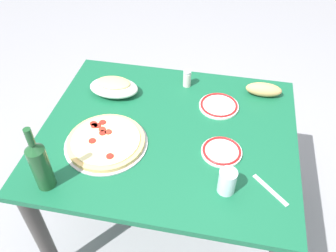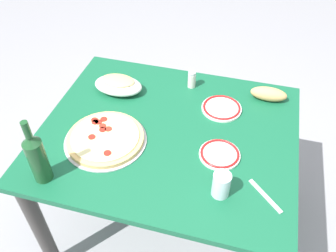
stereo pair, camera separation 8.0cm
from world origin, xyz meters
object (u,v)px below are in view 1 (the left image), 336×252
at_px(pepperoni_pizza, 106,142).
at_px(water_glass, 227,181).
at_px(side_plate_near, 219,105).
at_px(baked_pasta_dish, 114,87).
at_px(bread_loaf, 264,90).
at_px(dining_table, 168,150).
at_px(spice_shaker, 187,79).
at_px(side_plate_far, 222,151).
at_px(wine_bottle, 40,164).

bearing_deg(pepperoni_pizza, water_glass, -15.23).
bearing_deg(side_plate_near, baked_pasta_dish, 179.70).
height_order(pepperoni_pizza, bread_loaf, bread_loaf).
xyz_separation_m(baked_pasta_dish, side_plate_near, (0.51, -0.00, -0.03)).
bearing_deg(pepperoni_pizza, dining_table, 27.97).
bearing_deg(pepperoni_pizza, spice_shaker, 60.07).
distance_m(side_plate_near, side_plate_far, 0.29).
height_order(water_glass, side_plate_near, water_glass).
xyz_separation_m(pepperoni_pizza, baked_pasta_dish, (-0.07, 0.34, 0.03)).
distance_m(pepperoni_pizza, wine_bottle, 0.31).
relative_size(water_glass, bread_loaf, 0.60).
bearing_deg(spice_shaker, water_glass, -68.14).
distance_m(side_plate_far, spice_shaker, 0.48).
bearing_deg(spice_shaker, bread_loaf, -0.45).
relative_size(pepperoni_pizza, baked_pasta_dish, 1.47).
distance_m(bread_loaf, spice_shaker, 0.38).
xyz_separation_m(pepperoni_pizza, water_glass, (0.52, -0.14, 0.04)).
bearing_deg(pepperoni_pizza, wine_bottle, -122.06).
height_order(wine_bottle, bread_loaf, wine_bottle).
bearing_deg(bread_loaf, baked_pasta_dish, -169.75).
distance_m(dining_table, side_plate_near, 0.32).
bearing_deg(spice_shaker, baked_pasta_dish, -158.65).
bearing_deg(wine_bottle, side_plate_near, 44.08).
distance_m(wine_bottle, side_plate_far, 0.71).
xyz_separation_m(side_plate_near, spice_shaker, (-0.17, 0.14, 0.03)).
height_order(baked_pasta_dish, side_plate_near, baked_pasta_dish).
xyz_separation_m(baked_pasta_dish, spice_shaker, (0.34, 0.13, 0.00)).
bearing_deg(wine_bottle, water_glass, 8.93).
bearing_deg(side_plate_far, bread_loaf, 68.69).
bearing_deg(side_plate_near, pepperoni_pizza, -143.07).
distance_m(dining_table, water_glass, 0.42).
distance_m(wine_bottle, bread_loaf, 1.08).
distance_m(wine_bottle, spice_shaker, 0.84).
bearing_deg(water_glass, spice_shaker, 111.86).
relative_size(wine_bottle, side_plate_near, 1.56).
bearing_deg(baked_pasta_dish, bread_loaf, 10.25).
xyz_separation_m(baked_pasta_dish, water_glass, (0.59, -0.48, 0.01)).
distance_m(dining_table, side_plate_far, 0.29).
bearing_deg(bread_loaf, pepperoni_pizza, -144.23).
xyz_separation_m(wine_bottle, spice_shaker, (0.42, 0.72, -0.07)).
relative_size(wine_bottle, water_glass, 2.81).
bearing_deg(bread_loaf, water_glass, -102.34).
relative_size(baked_pasta_dish, side_plate_near, 1.28).
relative_size(dining_table, wine_bottle, 3.82).
bearing_deg(pepperoni_pizza, bread_loaf, 35.77).
bearing_deg(spice_shaker, side_plate_near, -37.77).
relative_size(dining_table, pepperoni_pizza, 3.17).
height_order(pepperoni_pizza, side_plate_far, pepperoni_pizza).
xyz_separation_m(side_plate_near, bread_loaf, (0.20, 0.13, 0.02)).
bearing_deg(dining_table, baked_pasta_dish, 146.04).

